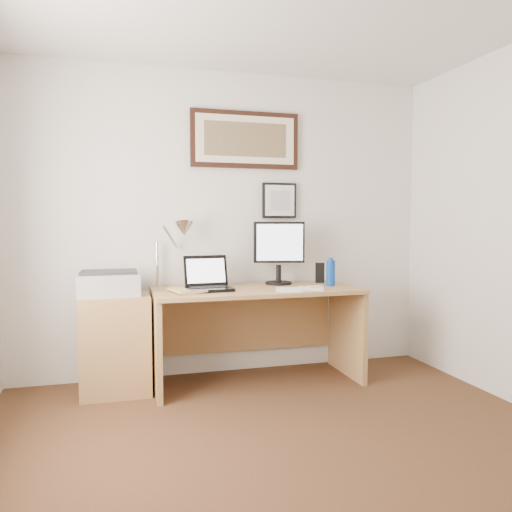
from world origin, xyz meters
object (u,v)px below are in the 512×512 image
object	(u,v)px
desk	(254,316)
lcd_monitor	(279,249)
water_bottle	(331,273)
book	(173,291)
side_cabinet	(116,344)
laptop	(208,282)
printer	(109,283)

from	to	relation	value
desk	lcd_monitor	bearing A→B (deg)	21.84
water_bottle	lcd_monitor	distance (m)	0.46
book	lcd_monitor	size ratio (longest dim) A/B	0.57
side_cabinet	laptop	world-z (taller)	laptop
printer	lcd_monitor	bearing A→B (deg)	4.25
desk	printer	world-z (taller)	printer
printer	water_bottle	bearing A→B (deg)	-3.42
water_bottle	book	bearing A→B (deg)	-177.17
desk	laptop	world-z (taller)	laptop
water_bottle	book	world-z (taller)	water_bottle
side_cabinet	desk	size ratio (longest dim) A/B	0.46
book	desk	size ratio (longest dim) A/B	0.18
book	side_cabinet	bearing A→B (deg)	162.07
lcd_monitor	laptop	bearing A→B (deg)	-164.49
laptop	side_cabinet	bearing A→B (deg)	176.58
side_cabinet	desk	distance (m)	1.08
desk	side_cabinet	bearing A→B (deg)	-178.11
book	lcd_monitor	bearing A→B (deg)	16.43
water_bottle	desk	size ratio (longest dim) A/B	0.13
laptop	lcd_monitor	size ratio (longest dim) A/B	0.69
side_cabinet	book	bearing A→B (deg)	-17.93
lcd_monitor	water_bottle	bearing A→B (deg)	-28.58
desk	laptop	xyz separation A→B (m)	(-0.38, -0.08, 0.29)
side_cabinet	printer	world-z (taller)	printer
laptop	printer	bearing A→B (deg)	174.14
desk	printer	xyz separation A→B (m)	(-1.11, -0.00, 0.30)
laptop	lcd_monitor	bearing A→B (deg)	15.51
water_bottle	book	xyz separation A→B (m)	(-1.28, -0.06, -0.09)
book	water_bottle	bearing A→B (deg)	2.83
side_cabinet	desk	xyz separation A→B (m)	(1.07, 0.04, 0.15)
book	printer	bearing A→B (deg)	159.64
book	laptop	xyz separation A→B (m)	(0.28, 0.09, 0.05)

